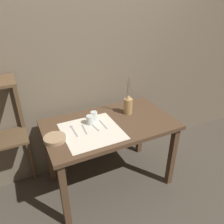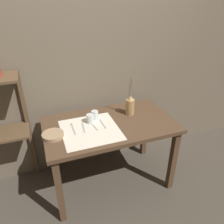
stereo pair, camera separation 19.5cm
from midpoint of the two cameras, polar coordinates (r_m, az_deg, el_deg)
The scene contains 12 objects.
ground_plane at distance 2.66m, azimuth -2.71°, elevation -17.37°, with size 12.00×12.00×0.00m, color #473F35.
stone_wall_back at distance 2.42m, azimuth -8.08°, elevation 11.15°, with size 7.00×0.06×2.40m.
wooden_table at distance 2.23m, azimuth -3.10°, elevation -5.24°, with size 1.30×0.75×0.78m.
linen_cloth at distance 2.07m, azimuth -8.03°, elevation -5.04°, with size 0.53×0.54×0.00m.
pitcher_with_flowers at distance 2.31m, azimuth 1.83°, elevation 1.81°, with size 0.09×0.09×0.42m.
wooden_bowl at distance 2.01m, azimuth -17.46°, elevation -6.75°, with size 0.19×0.19×0.04m.
glass_tumbler_near at distance 2.16m, azimuth -8.32°, elevation -2.09°, with size 0.07×0.07×0.09m.
glass_tumbler_far at distance 2.23m, azimuth -7.24°, elevation -1.03°, with size 0.07×0.07×0.08m.
spoon_outer at distance 2.13m, azimuth -12.86°, elevation -4.25°, with size 0.02×0.19×0.02m.
fork_inner at distance 2.10m, azimuth -9.90°, elevation -4.50°, with size 0.03×0.18×0.00m.
spoon_inner at distance 2.17m, azimuth -7.99°, elevation -3.18°, with size 0.04×0.19×0.02m.
knife_center at distance 2.15m, azimuth -4.91°, elevation -3.32°, with size 0.02×0.18×0.00m.
Camera 1 is at (-0.80, -1.68, 1.91)m, focal length 35.00 mm.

